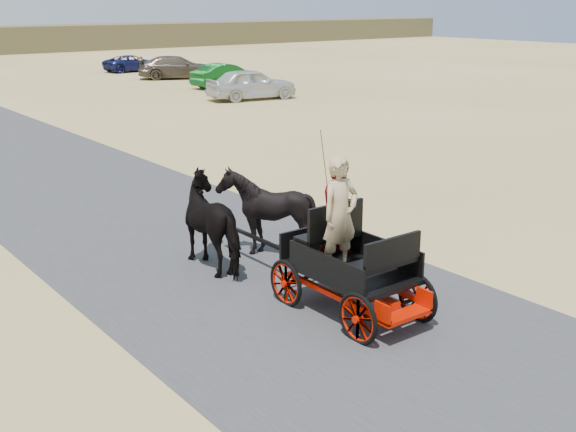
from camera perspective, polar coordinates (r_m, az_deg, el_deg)
ground at (r=12.19m, az=-0.43°, el=-6.12°), size 140.00×140.00×0.00m
road at (r=12.19m, az=-0.43°, el=-6.10°), size 6.00×140.00×0.01m
carriage at (r=11.41m, az=4.92°, el=-5.88°), size 1.30×2.40×0.72m
horse_left at (r=13.19m, az=-5.61°, el=-0.50°), size 0.91×2.01×1.70m
horse_right at (r=13.77m, az=-1.73°, el=0.33°), size 1.37×1.54×1.70m
driver_man at (r=10.89m, az=4.13°, el=0.07°), size 0.66×0.43×1.80m
passenger_woman at (r=11.64m, az=4.17°, el=0.59°), size 0.77×0.60×1.58m
car_a at (r=36.20m, az=-2.91°, el=10.38°), size 4.69×2.51×1.52m
car_b at (r=41.40m, az=-4.92°, el=11.00°), size 4.12×1.67×1.33m
car_c at (r=46.47m, az=-8.75°, el=11.54°), size 5.21×3.80×1.40m
car_d at (r=51.81m, az=-12.16°, el=11.71°), size 4.06×1.98×1.11m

